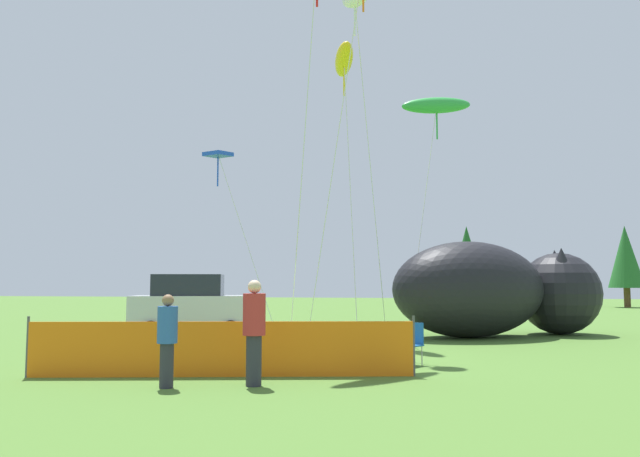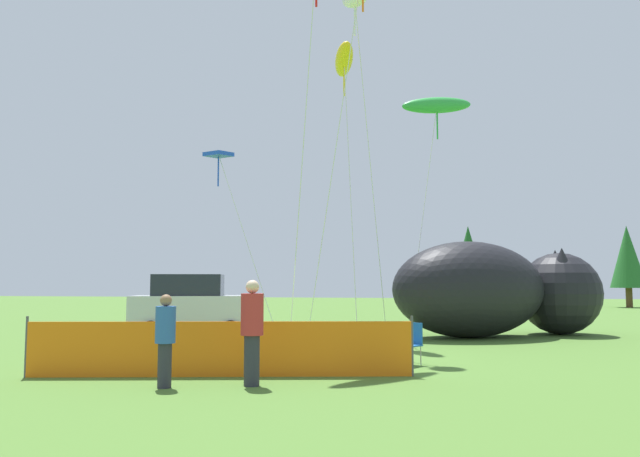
# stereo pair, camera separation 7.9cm
# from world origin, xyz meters

# --- Properties ---
(ground_plane) EXTENTS (120.00, 120.00, 0.00)m
(ground_plane) POSITION_xyz_m (0.00, 0.00, 0.00)
(ground_plane) COLOR #4C752D
(parked_car) EXTENTS (4.20, 2.75, 2.07)m
(parked_car) POSITION_xyz_m (-4.81, 3.70, 1.02)
(parked_car) COLOR #B7BCC1
(parked_car) RESTS_ON ground
(folding_chair) EXTENTS (0.74, 0.74, 0.92)m
(folding_chair) POSITION_xyz_m (2.31, -0.94, 0.53)
(folding_chair) COLOR #1959A5
(folding_chair) RESTS_ON ground
(inflatable_cat) EXTENTS (7.73, 6.22, 3.18)m
(inflatable_cat) POSITION_xyz_m (4.66, 6.86, 1.47)
(inflatable_cat) COLOR black
(inflatable_cat) RESTS_ON ground
(safety_fence) EXTENTS (7.29, 1.74, 1.16)m
(safety_fence) POSITION_xyz_m (-1.13, -3.46, 0.53)
(safety_fence) COLOR orange
(safety_fence) RESTS_ON ground
(spectator_in_red_shirt) EXTENTS (0.35, 0.35, 1.60)m
(spectator_in_red_shirt) POSITION_xyz_m (-1.61, -4.85, 0.87)
(spectator_in_red_shirt) COLOR #2D2D38
(spectator_in_red_shirt) RESTS_ON ground
(spectator_in_grey_shirt) EXTENTS (0.40, 0.40, 1.85)m
(spectator_in_grey_shirt) POSITION_xyz_m (-0.20, -4.35, 1.01)
(spectator_in_grey_shirt) COLOR #2D2D38
(spectator_in_grey_shirt) RESTS_ON ground
(kite_green_fish) EXTENTS (2.89, 3.52, 8.99)m
(kite_green_fish) POSITION_xyz_m (2.82, 8.48, 8.47)
(kite_green_fish) COLOR silver
(kite_green_fish) RESTS_ON ground
(kite_blue_box) EXTENTS (3.19, 1.18, 7.08)m
(kite_blue_box) POSITION_xyz_m (-5.81, 8.34, 6.83)
(kite_blue_box) COLOR silver
(kite_blue_box) RESTS_ON ground
(kite_yellow_hero) EXTENTS (1.23, 2.67, 10.12)m
(kite_yellow_hero) POSITION_xyz_m (-0.28, 5.84, 9.52)
(kite_yellow_hero) COLOR silver
(kite_yellow_hero) RESTS_ON ground
(kite_white_ghost) EXTENTS (1.45, 3.76, 12.04)m
(kite_white_ghost) POSITION_xyz_m (0.20, 5.22, 11.37)
(kite_white_ghost) COLOR silver
(kite_white_ghost) RESTS_ON ground
(horizon_tree_east) EXTENTS (2.53, 2.53, 6.04)m
(horizon_tree_east) POSITION_xyz_m (15.92, 34.66, 3.71)
(horizon_tree_east) COLOR brown
(horizon_tree_east) RESTS_ON ground
(horizon_tree_west) EXTENTS (2.71, 2.71, 6.47)m
(horizon_tree_west) POSITION_xyz_m (4.58, 37.57, 3.97)
(horizon_tree_west) COLOR brown
(horizon_tree_west) RESTS_ON ground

